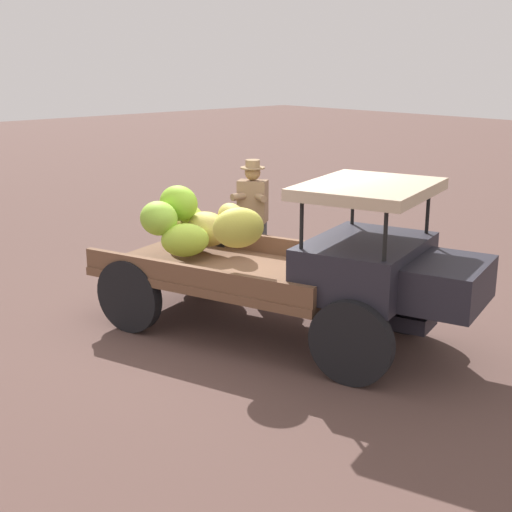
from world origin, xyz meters
The scene contains 3 objects.
ground_plane centered at (0.00, 0.00, 0.00)m, with size 60.00×60.00×0.00m, color brown.
truck centered at (0.52, 0.12, 0.91)m, with size 4.66×2.78×1.87m.
farmer centered at (-1.26, 1.17, 1.01)m, with size 0.58×0.55×1.77m.
Camera 1 is at (6.01, -5.37, 3.11)m, focal length 49.92 mm.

